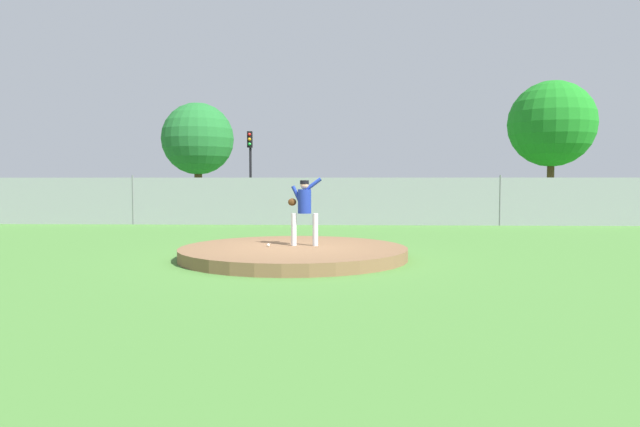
{
  "coord_description": "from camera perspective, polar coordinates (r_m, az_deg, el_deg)",
  "views": [
    {
      "loc": [
        1.14,
        -13.17,
        1.84
      ],
      "look_at": [
        0.57,
        1.45,
        0.98
      ],
      "focal_mm": 31.66,
      "sensor_mm": 36.0,
      "label": 1
    }
  ],
  "objects": [
    {
      "name": "pitchers_mound",
      "position": [
        13.33,
        -2.69,
        -3.98
      ],
      "size": [
        5.35,
        5.35,
        0.27
      ],
      "primitive_type": "cylinder",
      "color": "brown",
      "rests_on": "ground_plane"
    },
    {
      "name": "parked_car_charcoal",
      "position": [
        28.11,
        9.03,
        1.12
      ],
      "size": [
        1.95,
        4.53,
        1.57
      ],
      "color": "#232328",
      "rests_on": "ground_plane"
    },
    {
      "name": "asphalt_strip",
      "position": [
        27.75,
        -0.13,
        -0.43
      ],
      "size": [
        44.0,
        7.0,
        0.01
      ],
      "primitive_type": "cube",
      "color": "#2B2B2D",
      "rests_on": "ground_plane"
    },
    {
      "name": "baseball",
      "position": [
        13.43,
        -5.25,
        -3.2
      ],
      "size": [
        0.07,
        0.07,
        0.07
      ],
      "primitive_type": "sphere",
      "color": "white",
      "rests_on": "pitchers_mound"
    },
    {
      "name": "tree_slender_far",
      "position": [
        38.79,
        -12.25,
        7.36
      ],
      "size": [
        4.78,
        4.78,
        7.0
      ],
      "color": "#4C331E",
      "rests_on": "ground_plane"
    },
    {
      "name": "parked_car_burgundy",
      "position": [
        29.25,
        -16.81,
        1.24
      ],
      "size": [
        1.8,
        4.59,
        1.72
      ],
      "color": "maroon",
      "rests_on": "ground_plane"
    },
    {
      "name": "parked_car_silver",
      "position": [
        28.01,
        -4.57,
        1.28
      ],
      "size": [
        1.9,
        4.25,
        1.74
      ],
      "color": "#B7BABF",
      "rests_on": "ground_plane"
    },
    {
      "name": "parked_car_teal",
      "position": [
        27.87,
        0.7,
        1.26
      ],
      "size": [
        1.98,
        4.06,
        1.73
      ],
      "color": "#146066",
      "rests_on": "ground_plane"
    },
    {
      "name": "parked_car_white",
      "position": [
        28.87,
        16.31,
        1.08
      ],
      "size": [
        2.07,
        4.74,
        1.56
      ],
      "color": "silver",
      "rests_on": "ground_plane"
    },
    {
      "name": "tree_broad_left",
      "position": [
        40.45,
        22.38,
        8.36
      ],
      "size": [
        5.63,
        5.63,
        8.37
      ],
      "color": "#4C331E",
      "rests_on": "ground_plane"
    },
    {
      "name": "ground_plane",
      "position": [
        19.29,
        -1.17,
        -2.11
      ],
      "size": [
        80.0,
        80.0,
        0.0
      ],
      "primitive_type": "plane",
      "color": "#4C8438"
    },
    {
      "name": "parked_car_navy",
      "position": [
        30.42,
        -23.09,
        1.11
      ],
      "size": [
        1.84,
        4.04,
        1.66
      ],
      "color": "#161E4C",
      "rests_on": "ground_plane"
    },
    {
      "name": "chainlink_fence",
      "position": [
        23.21,
        -0.59,
        1.24
      ],
      "size": [
        37.92,
        0.07,
        2.05
      ],
      "color": "gray",
      "rests_on": "ground_plane"
    },
    {
      "name": "traffic_light_near",
      "position": [
        32.03,
        -7.07,
        5.67
      ],
      "size": [
        0.28,
        0.46,
        4.57
      ],
      "color": "black",
      "rests_on": "ground_plane"
    },
    {
      "name": "pitcher_youth",
      "position": [
        13.49,
        -1.62,
        0.82
      ],
      "size": [
        0.82,
        0.32,
        1.64
      ],
      "color": "silver",
      "rests_on": "pitchers_mound"
    },
    {
      "name": "traffic_cone_orange",
      "position": [
        31.34,
        -11.66,
        0.41
      ],
      "size": [
        0.4,
        0.4,
        0.55
      ],
      "color": "orange",
      "rests_on": "asphalt_strip"
    }
  ]
}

